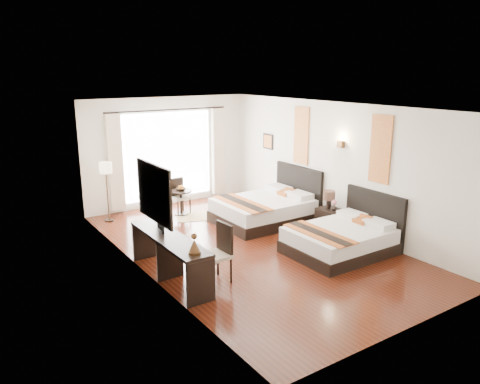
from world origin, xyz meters
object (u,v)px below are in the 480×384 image
nightstand (330,220)px  television (156,216)px  vase (334,208)px  window_chair (180,203)px  bed_near (343,238)px  floor_lamp (106,172)px  fruit_bowl (181,189)px  side_table (181,202)px  table_lamp (329,197)px  bed_far (266,209)px  desk_chair (216,264)px  console_desk (170,258)px

nightstand → television: size_ratio=0.71×
vase → window_chair: 3.83m
nightstand → window_chair: size_ratio=0.61×
bed_near → floor_lamp: 5.52m
nightstand → fruit_bowl: bearing=126.4°
side_table → window_chair: 0.13m
table_lamp → side_table: size_ratio=0.67×
nightstand → table_lamp: (-0.01, 0.05, 0.52)m
side_table → floor_lamp: bearing=163.4°
nightstand → side_table: bearing=126.5°
bed_far → fruit_bowl: 2.14m
desk_chair → window_chair: 4.02m
bed_far → window_chair: (-1.38, 1.72, -0.05)m
bed_far → television: (-3.20, -1.02, 0.66)m
console_desk → bed_far: bearing=26.1°
bed_far → desk_chair: (-2.63, -2.10, -0.01)m
bed_far → window_chair: bed_far is taller
nightstand → fruit_bowl: 3.65m
nightstand → console_desk: (-3.97, -0.25, 0.12)m
floor_lamp → nightstand: bearing=-41.9°
television → console_desk: bearing=-163.4°
console_desk → television: size_ratio=2.90×
bed_near → window_chair: 4.33m
desk_chair → side_table: bearing=-111.0°
nightstand → console_desk: size_ratio=0.24×
bed_near → nightstand: size_ratio=3.66×
window_chair → nightstand: bearing=31.5°
bed_near → table_lamp: (0.65, 1.08, 0.49)m
bed_near → table_lamp: bed_near is taller
fruit_bowl → nightstand: bearing=-53.6°
console_desk → floor_lamp: 3.75m
bed_far → fruit_bowl: bed_far is taller
bed_near → bed_far: bearing=92.3°
bed_far → window_chair: 2.20m
bed_near → desk_chair: bed_near is taller
television → floor_lamp: bearing=16.0°
console_desk → floor_lamp: bearing=87.5°
nightstand → side_table: (-2.16, 2.93, 0.05)m
table_lamp → window_chair: 3.71m
table_lamp → desk_chair: (-3.37, -0.82, -0.48)m
vase → fruit_bowl: size_ratio=0.55×
bed_near → bed_far: (-0.09, 2.35, 0.03)m
fruit_bowl → window_chair: window_chair is taller
bed_far → console_desk: bearing=-153.9°
vase → side_table: vase is taller
table_lamp → window_chair: table_lamp is taller
side_table → fruit_bowl: fruit_bowl is taller
vase → television: size_ratio=0.18×
desk_chair → fruit_bowl: bearing=-111.2°
bed_near → console_desk: (-3.31, 0.78, 0.09)m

